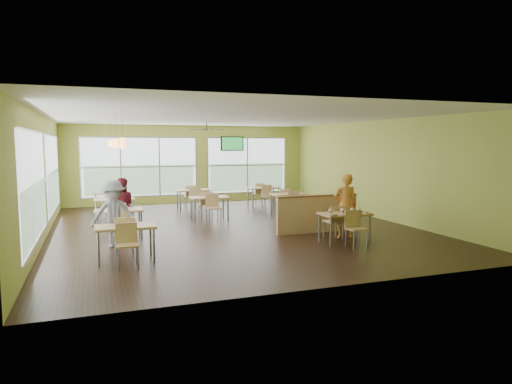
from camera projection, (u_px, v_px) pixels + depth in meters
room at (231, 173)px, 13.23m from camera, size 12.00×12.04×3.20m
window_bays at (129, 173)px, 15.24m from camera, size 9.24×10.24×2.38m
main_table at (345, 218)px, 11.20m from camera, size 1.22×1.52×0.87m
half_wall_divider at (317, 214)px, 12.57m from camera, size 2.40×0.14×1.04m
dining_tables at (185, 201)px, 14.59m from camera, size 6.92×8.72×0.87m
pendant_lights at (114, 143)px, 12.70m from camera, size 0.11×7.31×0.86m
ceiling_fan at (207, 129)px, 15.90m from camera, size 1.25×1.25×0.29m
tv_backwall at (232, 144)px, 19.27m from camera, size 1.00×0.07×0.60m
man_plaid at (345, 206)px, 11.81m from camera, size 0.67×0.50×1.68m
patron_maroon at (122, 205)px, 12.56m from camera, size 0.74×0.58×1.51m
patron_grey at (114, 214)px, 10.74m from camera, size 1.07×0.66×1.59m
cup_blue at (330, 212)px, 10.95m from camera, size 0.09×0.09×0.31m
cup_yellow at (342, 211)px, 10.97m from camera, size 0.10×0.10×0.37m
cup_red_near at (352, 211)px, 11.11m from camera, size 0.09×0.09×0.33m
cup_red_far at (359, 210)px, 11.24m from camera, size 0.09×0.09×0.33m
food_basket at (358, 211)px, 11.26m from camera, size 0.22×0.22×0.05m
ketchup_cup at (368, 212)px, 11.21m from camera, size 0.05×0.05×0.02m
wrapper_left at (334, 215)px, 10.75m from camera, size 0.17×0.16×0.04m
wrapper_mid at (344, 211)px, 11.42m from camera, size 0.19×0.17×0.04m
wrapper_right at (359, 213)px, 11.02m from camera, size 0.14×0.13×0.04m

